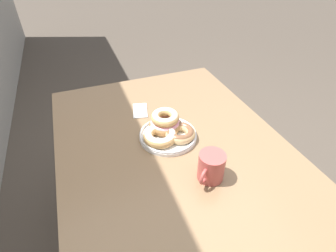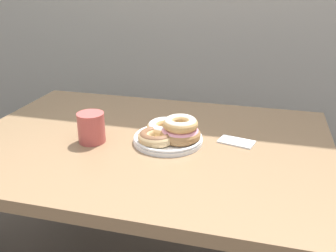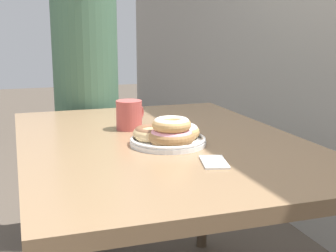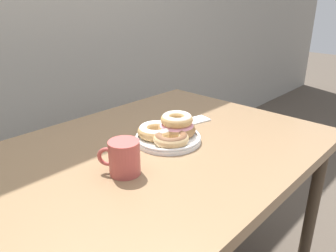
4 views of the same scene
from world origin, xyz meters
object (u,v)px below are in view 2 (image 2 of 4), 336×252
at_px(dining_table, 148,157).
at_px(coffee_mug, 91,127).
at_px(napkin, 236,142).
at_px(donut_plate, 170,132).

xyz_separation_m(dining_table, coffee_mug, (-0.18, -0.06, 0.12)).
height_order(dining_table, coffee_mug, coffee_mug).
relative_size(dining_table, napkin, 9.58).
distance_m(coffee_mug, napkin, 0.50).
distance_m(donut_plate, napkin, 0.23).
height_order(coffee_mug, napkin, coffee_mug).
bearing_deg(donut_plate, dining_table, -178.59).
height_order(donut_plate, coffee_mug, coffee_mug).
height_order(dining_table, donut_plate, donut_plate).
bearing_deg(dining_table, napkin, 10.70).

